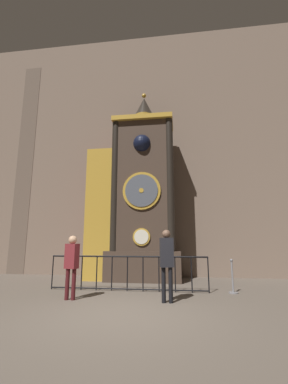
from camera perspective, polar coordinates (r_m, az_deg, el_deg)
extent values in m
plane|color=brown|center=(6.03, -5.53, -25.59)|extent=(28.00, 28.00, 0.00)
cube|color=#7A6656|center=(13.00, 1.48, 10.02)|extent=(24.00, 0.30, 12.38)
cube|color=brown|center=(14.89, -24.83, 5.80)|extent=(0.90, 0.12, 11.14)
cube|color=#423328|center=(10.87, 0.00, -15.99)|extent=(3.01, 1.61, 1.16)
cube|color=#423328|center=(11.11, 0.00, 1.85)|extent=(2.41, 1.40, 5.67)
cube|color=gold|center=(11.93, -0.07, 14.89)|extent=(2.60, 1.54, 0.20)
cylinder|color=gold|center=(10.11, -0.56, -9.94)|extent=(0.68, 0.05, 0.68)
cylinder|color=silver|center=(10.08, -0.59, -9.94)|extent=(0.56, 0.03, 0.56)
cylinder|color=gold|center=(10.31, -0.54, 0.29)|extent=(1.54, 0.07, 1.54)
cylinder|color=#4C515B|center=(10.26, -0.58, 0.34)|extent=(1.33, 0.04, 1.33)
cylinder|color=gold|center=(10.25, -0.60, 0.36)|extent=(0.18, 0.03, 0.18)
cube|color=black|center=(11.37, -0.14, 9.91)|extent=(0.93, 0.42, 0.93)
sphere|color=black|center=(10.98, -0.45, 10.70)|extent=(0.74, 0.74, 0.74)
cylinder|color=black|center=(10.74, -6.50, 2.37)|extent=(0.30, 0.30, 5.67)
cylinder|color=black|center=(10.43, 5.79, 2.77)|extent=(0.30, 0.30, 5.67)
cylinder|color=gold|center=(12.13, 0.00, 15.73)|extent=(0.92, 0.92, 0.30)
cone|color=black|center=(12.42, 0.00, 18.28)|extent=(0.88, 0.88, 0.94)
sphere|color=gold|center=(12.72, 0.00, 20.60)|extent=(0.20, 0.20, 0.20)
cube|color=maroon|center=(11.33, -9.14, -4.72)|extent=(1.13, 1.19, 5.48)
cube|color=gold|center=(10.75, -10.07, -4.35)|extent=(1.18, 0.06, 5.48)
cylinder|color=black|center=(9.42, -19.66, -16.40)|extent=(0.04, 0.04, 1.08)
cylinder|color=black|center=(9.20, -16.74, -16.71)|extent=(0.04, 0.04, 1.08)
cylinder|color=black|center=(9.01, -13.67, -16.99)|extent=(0.04, 0.04, 1.08)
cylinder|color=black|center=(8.84, -10.48, -17.23)|extent=(0.04, 0.04, 1.08)
cylinder|color=black|center=(8.70, -7.16, -17.43)|extent=(0.04, 0.04, 1.08)
cylinder|color=black|center=(8.59, -3.73, -17.57)|extent=(0.04, 0.04, 1.08)
cylinder|color=black|center=(8.51, -0.23, -17.66)|extent=(0.04, 0.04, 1.08)
cylinder|color=black|center=(8.45, 3.34, -17.69)|extent=(0.04, 0.04, 1.08)
cylinder|color=black|center=(8.43, 6.94, -17.65)|extent=(0.04, 0.04, 1.08)
cylinder|color=black|center=(8.43, 10.55, -17.54)|extent=(0.04, 0.04, 1.08)
cylinder|color=black|center=(8.47, 14.13, -17.37)|extent=(0.04, 0.04, 1.08)
cylinder|color=black|center=(8.55, -3.69, -14.12)|extent=(5.06, 0.05, 0.05)
cylinder|color=black|center=(8.66, -3.77, -20.72)|extent=(5.06, 0.04, 0.04)
cylinder|color=#461518|center=(7.64, -16.68, -19.00)|extent=(0.11, 0.11, 0.81)
cylinder|color=#461518|center=(7.57, -15.37, -19.15)|extent=(0.11, 0.11, 0.81)
cube|color=maroon|center=(7.53, -15.73, -13.53)|extent=(0.39, 0.30, 0.67)
sphere|color=tan|center=(7.52, -15.55, -10.22)|extent=(0.23, 0.23, 0.23)
cylinder|color=black|center=(7.04, 4.39, -19.85)|extent=(0.11, 0.11, 0.88)
cylinder|color=black|center=(7.03, 5.94, -19.84)|extent=(0.11, 0.11, 0.88)
cube|color=black|center=(6.95, 5.05, -13.20)|extent=(0.38, 0.29, 0.75)
sphere|color=brown|center=(6.95, 4.98, -9.28)|extent=(0.22, 0.22, 0.22)
cylinder|color=gray|center=(8.72, 19.25, -20.37)|extent=(0.28, 0.28, 0.04)
cylinder|color=gray|center=(8.65, 19.06, -17.48)|extent=(0.06, 0.06, 0.93)
sphere|color=gray|center=(8.61, 18.84, -14.18)|extent=(0.09, 0.09, 0.09)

